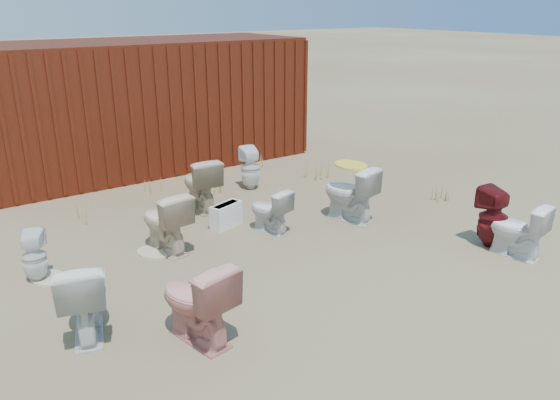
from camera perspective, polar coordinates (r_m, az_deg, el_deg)
ground at (r=7.13m, az=2.76°, el=-5.51°), size 100.00×100.00×0.00m
shipping_container at (r=11.18m, az=-13.77°, el=9.78°), size 6.00×2.40×2.40m
toilet_front_a at (r=5.62m, az=-19.87°, el=-9.49°), size 0.67×0.91×0.83m
toilet_front_pink at (r=5.26m, az=-8.74°, el=-10.37°), size 0.63×0.91×0.85m
toilet_front_c at (r=7.64m, az=-1.09°, el=-1.10°), size 0.51×0.70×0.64m
toilet_front_maroon at (r=7.68m, az=21.36°, el=-1.71°), size 0.39×0.40×0.82m
toilet_front_e at (r=7.52m, az=23.50°, el=-2.84°), size 0.52×0.77×0.72m
toilet_back_a at (r=6.91m, az=-24.31°, el=-5.39°), size 0.37×0.38×0.62m
toilet_back_beige_left at (r=8.53m, az=-8.31°, el=1.70°), size 0.55×0.87×0.85m
toilet_back_beige_right at (r=7.17m, az=-11.94°, el=-2.19°), size 0.55×0.85×0.82m
toilet_back_yellowlid at (r=8.09m, az=7.27°, el=0.72°), size 0.65×0.91×0.84m
toilet_back_e at (r=9.44m, az=-3.12°, el=3.36°), size 0.39×0.40×0.75m
yellow_lid at (r=7.96m, az=7.40°, el=3.66°), size 0.43×0.53×0.02m
loose_tank at (r=7.89m, az=-5.64°, el=-1.61°), size 0.54×0.35×0.35m
loose_lid_near at (r=7.29m, az=-12.98°, el=-5.34°), size 0.55×0.61×0.02m
loose_lid_far at (r=7.03m, az=-23.04°, el=-7.49°), size 0.50×0.57×0.02m
weed_clump_a at (r=8.54m, az=-20.44°, el=-1.34°), size 0.36×0.36×0.29m
weed_clump_b at (r=9.37m, az=-7.09°, el=1.53°), size 0.32×0.32×0.25m
weed_clump_c at (r=10.07m, az=4.08°, el=3.28°), size 0.36×0.36×0.37m
weed_clump_d at (r=9.52m, az=-13.15°, el=1.39°), size 0.30×0.30×0.24m
weed_clump_e at (r=10.58m, az=-2.25°, el=3.88°), size 0.34×0.34×0.27m
weed_clump_f at (r=9.25m, az=16.34°, el=0.53°), size 0.28×0.28×0.23m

